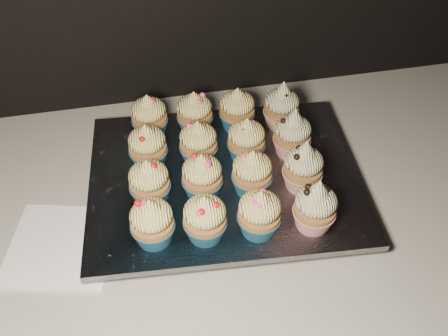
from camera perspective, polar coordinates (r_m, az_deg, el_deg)
The scene contains 21 objects.
cabinet at distance 1.22m, azimuth -0.24°, elevation -18.62°, with size 2.40×0.60×0.86m, color black.
worktop at distance 0.84m, azimuth -0.33°, elevation -4.82°, with size 2.44×0.64×0.04m, color beige.
napkin at distance 0.80m, azimuth -18.06°, elevation -8.45°, with size 0.16×0.16×0.00m, color white.
baking_tray at distance 0.83m, azimuth 0.00°, elevation -1.90°, with size 0.40×0.31×0.02m, color black.
foil_lining at distance 0.82m, azimuth 0.00°, elevation -1.08°, with size 0.44×0.34×0.01m, color silver.
cupcake_0 at distance 0.71m, azimuth -8.22°, elevation -6.14°, with size 0.06×0.06×0.08m.
cupcake_1 at distance 0.71m, azimuth -2.20°, elevation -5.78°, with size 0.06×0.06×0.08m.
cupcake_2 at distance 0.71m, azimuth 4.06°, elevation -5.21°, with size 0.06×0.06×0.08m.
cupcake_3 at distance 0.73m, azimuth 10.38°, elevation -4.38°, with size 0.06×0.06×0.10m.
cupcake_4 at distance 0.76m, azimuth -8.52°, elevation -1.63°, with size 0.06×0.06×0.08m.
cupcake_5 at distance 0.76m, azimuth -2.52°, elevation -0.99°, with size 0.06×0.06×0.08m.
cupcake_6 at distance 0.77m, azimuth 3.22°, elevation -0.57°, with size 0.06×0.06×0.08m.
cupcake_7 at distance 0.78m, azimuth 9.03°, elevation 0.10°, with size 0.06×0.06×0.10m.
cupcake_8 at distance 0.82m, azimuth -8.71°, elevation 2.42°, with size 0.06×0.06×0.08m.
cupcake_9 at distance 0.82m, azimuth -2.95°, elevation 2.84°, with size 0.06×0.06×0.08m.
cupcake_10 at distance 0.82m, azimuth 2.58°, elevation 3.17°, with size 0.06×0.06×0.08m.
cupcake_11 at distance 0.84m, azimuth 7.83°, elevation 3.81°, with size 0.06×0.06×0.10m.
cupcake_12 at distance 0.88m, azimuth -8.54°, elevation 5.83°, with size 0.06×0.06×0.08m.
cupcake_13 at distance 0.88m, azimuth -3.37°, elevation 6.24°, with size 0.06×0.06×0.08m.
cupcake_14 at distance 0.88m, azimuth 1.51°, elevation 6.67°, with size 0.06×0.06×0.08m.
cupcake_15 at distance 0.89m, azimuth 6.59°, elevation 6.93°, with size 0.06×0.06×0.10m.
Camera 1 is at (-0.10, 1.17, 1.52)m, focal length 40.00 mm.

